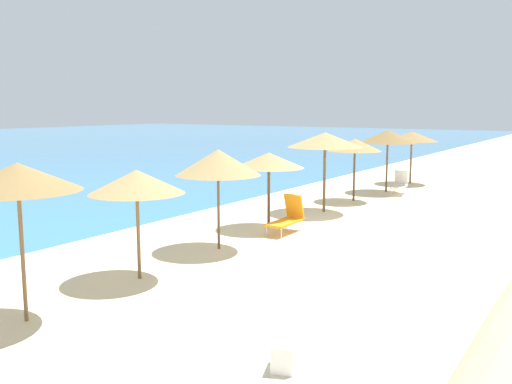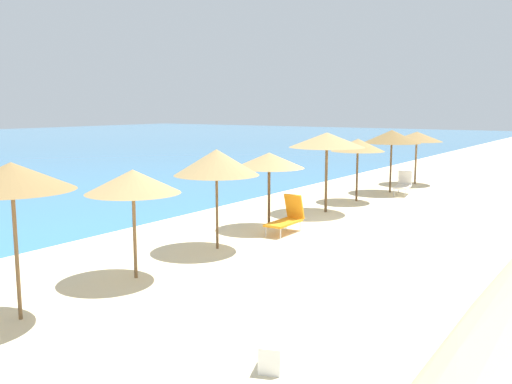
# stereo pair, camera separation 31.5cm
# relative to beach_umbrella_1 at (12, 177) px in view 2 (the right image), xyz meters

# --- Properties ---
(ground_plane) EXTENTS (160.00, 160.00, 0.00)m
(ground_plane) POSITION_rel_beach_umbrella_1_xyz_m (9.65, -2.16, -2.56)
(ground_plane) COLOR beige
(beach_umbrella_1) EXTENTS (2.16, 2.16, 2.81)m
(beach_umbrella_1) POSITION_rel_beach_umbrella_1_xyz_m (0.00, 0.00, 0.00)
(beach_umbrella_1) COLOR brown
(beach_umbrella_1) RESTS_ON ground_plane
(beach_umbrella_2) EXTENTS (2.07, 2.07, 2.41)m
(beach_umbrella_2) POSITION_rel_beach_umbrella_1_xyz_m (2.90, 0.09, -0.41)
(beach_umbrella_2) COLOR brown
(beach_umbrella_2) RESTS_ON ground_plane
(beach_umbrella_3) EXTENTS (2.25, 2.25, 2.66)m
(beach_umbrella_3) POSITION_rel_beach_umbrella_1_xyz_m (5.97, 0.19, -0.25)
(beach_umbrella_3) COLOR brown
(beach_umbrella_3) RESTS_ON ground_plane
(beach_umbrella_4) EXTENTS (2.19, 2.19, 2.36)m
(beach_umbrella_4) POSITION_rel_beach_umbrella_1_xyz_m (8.96, 0.48, -0.45)
(beach_umbrella_4) COLOR brown
(beach_umbrella_4) RESTS_ON ground_plane
(beach_umbrella_5) EXTENTS (2.68, 2.68, 2.85)m
(beach_umbrella_5) POSITION_rel_beach_umbrella_1_xyz_m (12.33, 0.21, 0.02)
(beach_umbrella_5) COLOR brown
(beach_umbrella_5) RESTS_ON ground_plane
(beach_umbrella_6) EXTENTS (2.13, 2.13, 2.50)m
(beach_umbrella_6) POSITION_rel_beach_umbrella_1_xyz_m (15.18, 0.28, -0.32)
(beach_umbrella_6) COLOR brown
(beach_umbrella_6) RESTS_ON ground_plane
(beach_umbrella_7) EXTENTS (2.50, 2.50, 2.75)m
(beach_umbrella_7) POSITION_rel_beach_umbrella_1_xyz_m (18.19, 0.01, -0.10)
(beach_umbrella_7) COLOR brown
(beach_umbrella_7) RESTS_ON ground_plane
(beach_umbrella_8) EXTENTS (2.47, 2.47, 2.56)m
(beach_umbrella_8) POSITION_rel_beach_umbrella_1_xyz_m (21.53, 0.00, -0.25)
(beach_umbrella_8) COLOR brown
(beach_umbrella_8) RESTS_ON ground_plane
(lounge_chair_0) EXTENTS (1.39, 0.78, 0.99)m
(lounge_chair_0) POSITION_rel_beach_umbrella_1_xyz_m (17.88, -0.69, -2.11)
(lounge_chair_0) COLOR white
(lounge_chair_0) RESTS_ON ground_plane
(lounge_chair_1) EXTENTS (1.49, 0.61, 1.12)m
(lounge_chair_1) POSITION_rel_beach_umbrella_1_xyz_m (8.67, -0.36, -2.10)
(lounge_chair_1) COLOR orange
(lounge_chair_1) RESTS_ON ground_plane
(cooler_box) EXTENTS (0.57, 0.47, 0.40)m
(cooler_box) POSITION_rel_beach_umbrella_1_xyz_m (0.87, -4.76, -2.36)
(cooler_box) COLOR white
(cooler_box) RESTS_ON ground_plane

